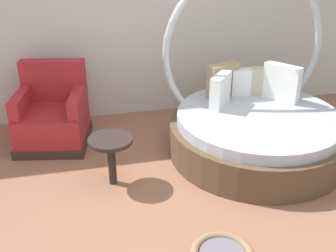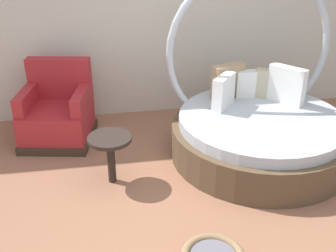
% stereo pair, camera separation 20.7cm
% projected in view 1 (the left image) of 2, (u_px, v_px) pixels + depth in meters
% --- Properties ---
extents(ground_plane, '(8.00, 8.00, 0.02)m').
position_uv_depth(ground_plane, '(193.00, 221.00, 3.75)').
color(ground_plane, '#936047').
extents(round_daybed, '(1.98, 1.98, 2.04)m').
position_uv_depth(round_daybed, '(255.00, 121.00, 4.71)').
color(round_daybed, brown).
rests_on(round_daybed, ground_plane).
extents(red_armchair, '(0.93, 0.93, 0.94)m').
position_uv_depth(red_armchair, '(53.00, 116.00, 4.91)').
color(red_armchair, '#38281E').
rests_on(red_armchair, ground_plane).
extents(side_table, '(0.44, 0.44, 0.52)m').
position_uv_depth(side_table, '(111.00, 147.00, 4.07)').
color(side_table, '#2D231E').
rests_on(side_table, ground_plane).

